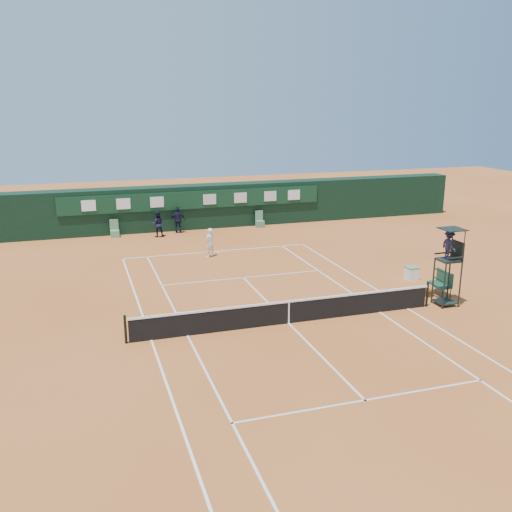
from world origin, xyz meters
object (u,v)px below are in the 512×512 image
(tennis_net, at_px, (289,311))
(player_bench, at_px, (442,282))
(umpire_chair, at_px, (449,251))
(player, at_px, (210,242))
(cooler, at_px, (412,273))

(tennis_net, relative_size, player_bench, 10.75)
(umpire_chair, distance_m, player, 13.62)
(tennis_net, distance_m, umpire_chair, 7.53)
(umpire_chair, xyz_separation_m, player_bench, (0.74, 1.31, -1.86))
(cooler, bearing_deg, umpire_chair, -100.43)
(tennis_net, relative_size, cooler, 20.00)
(tennis_net, bearing_deg, player_bench, 8.76)
(tennis_net, xyz_separation_m, umpire_chair, (7.27, -0.07, 1.95))
(player_bench, height_order, cooler, player_bench)
(player_bench, bearing_deg, player, 132.01)
(player_bench, height_order, player, player)
(player_bench, relative_size, cooler, 1.86)
(player, bearing_deg, cooler, 108.89)
(player_bench, xyz_separation_m, player, (-8.68, 9.63, 0.23))
(umpire_chair, bearing_deg, tennis_net, 179.43)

